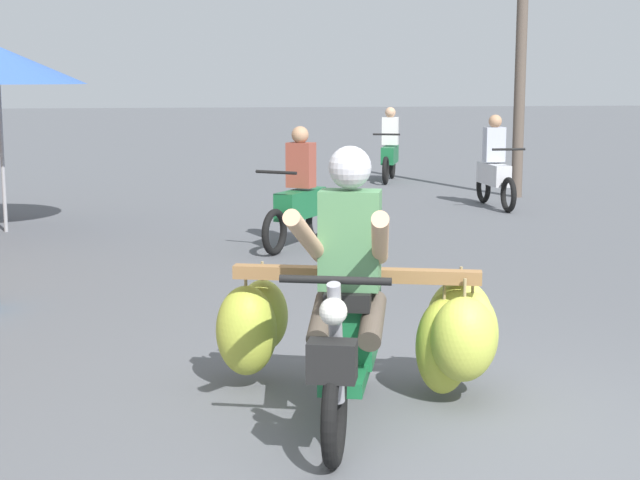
# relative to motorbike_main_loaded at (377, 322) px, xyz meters

# --- Properties ---
(ground_plane) EXTENTS (120.00, 120.00, 0.00)m
(ground_plane) POSITION_rel_motorbike_main_loaded_xyz_m (0.27, -0.90, -0.51)
(ground_plane) COLOR #56595E
(motorbike_main_loaded) EXTENTS (1.79, 1.92, 1.58)m
(motorbike_main_loaded) POSITION_rel_motorbike_main_loaded_xyz_m (0.00, 0.00, 0.00)
(motorbike_main_loaded) COLOR black
(motorbike_main_loaded) RESTS_ON ground
(motorbike_distant_ahead_left) EXTENTS (0.72, 1.55, 1.40)m
(motorbike_distant_ahead_left) POSITION_rel_motorbike_main_loaded_xyz_m (2.96, 12.51, 0.06)
(motorbike_distant_ahead_left) COLOR black
(motorbike_distant_ahead_left) RESTS_ON ground
(motorbike_distant_ahead_right) EXTENTS (0.98, 1.39, 1.40)m
(motorbike_distant_ahead_right) POSITION_rel_motorbike_main_loaded_xyz_m (0.28, 5.57, 0.06)
(motorbike_distant_ahead_right) COLOR black
(motorbike_distant_ahead_right) RESTS_ON ground
(motorbike_distant_far_ahead) EXTENTS (0.50, 1.62, 1.40)m
(motorbike_distant_far_ahead) POSITION_rel_motorbike_main_loaded_xyz_m (3.68, 8.60, 0.06)
(motorbike_distant_far_ahead) COLOR black
(motorbike_distant_far_ahead) RESTS_ON ground
(utility_pole) EXTENTS (0.18, 0.18, 5.46)m
(utility_pole) POSITION_rel_motorbike_main_loaded_xyz_m (4.47, 9.75, 2.22)
(utility_pole) COLOR brown
(utility_pole) RESTS_ON ground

